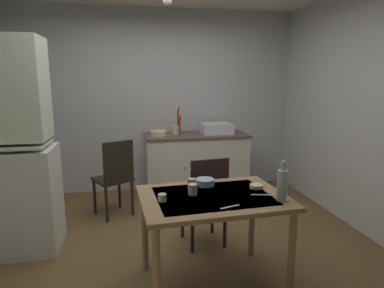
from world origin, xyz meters
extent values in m
plane|color=brown|center=(0.00, 0.00, 0.00)|extent=(5.11, 5.11, 0.00)
cube|color=silver|center=(0.00, 1.93, 1.33)|extent=(4.21, 0.10, 2.65)
cube|color=silver|center=(2.11, 0.00, 1.33)|extent=(0.10, 3.86, 2.65)
cube|color=silver|center=(-1.58, 0.24, 0.51)|extent=(0.91, 0.55, 1.02)
cube|color=silver|center=(-1.58, 0.22, 1.06)|extent=(0.82, 0.49, 0.02)
cube|color=silver|center=(0.53, 1.56, 0.42)|extent=(1.44, 0.60, 0.85)
cube|color=brown|center=(0.53, 1.56, 0.86)|extent=(1.47, 0.63, 0.03)
sphere|color=#2D2823|center=(0.31, 1.25, 0.47)|extent=(0.02, 0.02, 0.02)
cube|color=silver|center=(0.83, 1.56, 0.95)|extent=(0.44, 0.34, 0.15)
cube|color=black|center=(0.83, 1.56, 1.03)|extent=(0.38, 0.28, 0.01)
cylinder|color=maroon|center=(0.29, 1.61, 1.02)|extent=(0.05, 0.05, 0.28)
cylinder|color=maroon|center=(0.29, 1.54, 1.12)|extent=(0.03, 0.12, 0.03)
cylinder|color=maroon|center=(0.29, 1.67, 1.21)|extent=(0.02, 0.16, 0.12)
cylinder|color=beige|center=(-0.02, 1.51, 0.92)|extent=(0.23, 0.23, 0.07)
cylinder|color=beige|center=(0.23, 1.59, 0.94)|extent=(0.11, 0.11, 0.13)
cube|color=#936E4B|center=(0.22, -0.66, 0.75)|extent=(1.18, 0.89, 0.04)
cube|color=white|center=(0.22, -0.66, 0.77)|extent=(0.92, 0.70, 0.00)
cylinder|color=#976B47|center=(-0.27, -1.04, 0.37)|extent=(0.06, 0.06, 0.73)
cylinder|color=#8F7450|center=(0.74, -0.98, 0.37)|extent=(0.06, 0.06, 0.73)
cylinder|color=#91724C|center=(-0.31, -0.34, 0.37)|extent=(0.06, 0.06, 0.73)
cylinder|color=#8C694F|center=(0.70, -0.28, 0.37)|extent=(0.06, 0.06, 0.73)
cube|color=#2E211E|center=(0.30, 0.05, 0.44)|extent=(0.45, 0.45, 0.03)
cube|color=#2F1D1F|center=(0.32, -0.13, 0.69)|extent=(0.38, 0.07, 0.47)
cylinder|color=#2E211E|center=(0.44, 0.24, 0.21)|extent=(0.04, 0.04, 0.42)
cylinder|color=#2E211E|center=(0.11, 0.20, 0.21)|extent=(0.04, 0.04, 0.42)
cylinder|color=#2E211E|center=(0.49, -0.10, 0.21)|extent=(0.04, 0.04, 0.42)
cylinder|color=#2E211E|center=(0.15, -0.14, 0.21)|extent=(0.04, 0.04, 0.42)
cube|color=black|center=(-0.64, 0.96, 0.46)|extent=(0.54, 0.54, 0.03)
cube|color=black|center=(-0.55, 0.79, 0.71)|extent=(0.35, 0.20, 0.48)
cylinder|color=black|center=(-0.57, 1.19, 0.22)|extent=(0.04, 0.04, 0.44)
cylinder|color=black|center=(-0.87, 1.03, 0.22)|extent=(0.04, 0.04, 0.44)
cylinder|color=black|center=(-0.41, 0.89, 0.22)|extent=(0.04, 0.04, 0.44)
cylinder|color=black|center=(-0.71, 0.73, 0.22)|extent=(0.04, 0.04, 0.44)
cylinder|color=#9EB2C6|center=(0.21, -0.40, 0.79)|extent=(0.16, 0.16, 0.06)
cylinder|color=beige|center=(0.62, -0.55, 0.78)|extent=(0.11, 0.11, 0.03)
cylinder|color=tan|center=(0.08, -0.46, 0.81)|extent=(0.07, 0.07, 0.08)
cylinder|color=beige|center=(-0.19, -0.71, 0.79)|extent=(0.06, 0.06, 0.06)
cylinder|color=beige|center=(0.06, -0.61, 0.81)|extent=(0.07, 0.07, 0.09)
cylinder|color=#B7BCC1|center=(0.70, -0.86, 0.88)|extent=(0.08, 0.08, 0.24)
cylinder|color=#B7BCC1|center=(0.70, -0.86, 1.04)|extent=(0.04, 0.04, 0.07)
cube|color=silver|center=(0.61, -0.73, 0.77)|extent=(0.19, 0.06, 0.00)
cube|color=beige|center=(0.28, -0.92, 0.77)|extent=(0.16, 0.06, 0.00)
sphere|color=#F9EFCC|center=(-0.02, 0.23, 2.38)|extent=(0.08, 0.08, 0.08)
camera|label=1|loc=(-0.41, -3.08, 1.67)|focal=31.24mm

